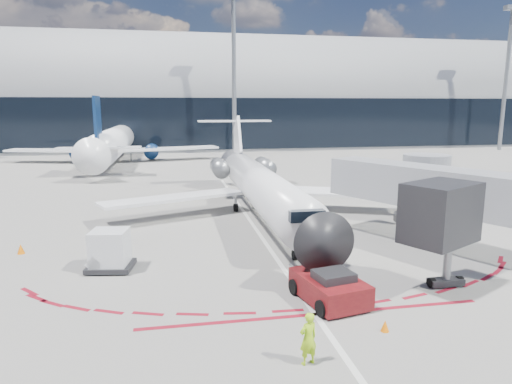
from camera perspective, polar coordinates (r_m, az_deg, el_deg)
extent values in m
plane|color=slate|center=(29.29, 0.50, -5.39)|extent=(260.00, 260.00, 0.00)
cube|color=silver|center=(31.19, -0.20, -4.38)|extent=(0.25, 40.00, 0.01)
cube|color=maroon|center=(18.84, 7.42, -14.93)|extent=(14.00, 0.25, 0.01)
cube|color=gray|center=(92.83, -7.26, 8.71)|extent=(150.00, 24.00, 10.00)
cylinder|color=gray|center=(92.80, -7.33, 11.80)|extent=(150.00, 24.00, 24.00)
cube|color=black|center=(80.81, -6.75, 8.44)|extent=(150.00, 0.20, 9.00)
cube|color=#96989F|center=(27.60, 21.07, 0.55)|extent=(8.22, 12.61, 2.30)
cube|color=black|center=(21.24, 22.06, -2.40)|extent=(3.86, 3.44, 2.60)
cylinder|color=gray|center=(22.62, 22.81, -8.00)|extent=(0.36, 0.36, 2.40)
cube|color=black|center=(22.93, 22.63, -10.32)|extent=(1.60, 0.60, 0.30)
cylinder|color=#96989F|center=(34.20, 20.32, 0.40)|extent=(3.20, 3.20, 4.80)
cylinder|color=black|center=(34.63, 20.09, -3.10)|extent=(4.00, 4.00, 0.50)
cylinder|color=gray|center=(76.46, -2.77, 14.00)|extent=(0.70, 0.70, 25.00)
cylinder|color=gray|center=(96.87, 28.76, 12.03)|extent=(0.70, 0.70, 25.00)
cylinder|color=white|center=(32.99, 0.65, 0.68)|extent=(2.73, 22.26, 2.73)
cone|color=black|center=(21.12, 7.27, -5.18)|extent=(2.73, 2.83, 2.73)
cone|color=white|center=(45.62, -2.50, 3.47)|extent=(2.73, 3.64, 2.73)
cube|color=black|center=(22.47, 6.05, -2.71)|extent=(1.72, 1.42, 0.56)
cube|color=white|center=(34.04, -10.27, -0.74)|extent=(10.84, 6.43, 0.31)
cube|color=white|center=(36.29, 9.95, -0.02)|extent=(10.84, 6.43, 0.31)
cube|color=white|center=(44.38, -2.34, 6.42)|extent=(0.25, 4.75, 4.83)
cube|color=white|center=(46.39, -2.74, 8.86)|extent=(7.29, 1.62, 0.16)
cylinder|color=slate|center=(41.36, -4.57, 3.05)|extent=(1.52, 3.44, 1.52)
cylinder|color=slate|center=(41.98, 1.08, 3.20)|extent=(1.52, 3.44, 1.52)
cylinder|color=black|center=(24.70, 4.86, -7.85)|extent=(0.22, 0.57, 0.57)
cylinder|color=black|center=(35.59, -2.54, -1.96)|extent=(0.30, 0.65, 0.65)
cylinder|color=black|center=(36.13, 2.23, -1.76)|extent=(0.30, 0.65, 0.65)
cylinder|color=gray|center=(24.61, 4.87, -7.24)|extent=(0.18, 0.18, 1.11)
cube|color=#500B10|center=(19.87, 9.13, -11.74)|extent=(2.79, 3.78, 0.96)
cube|color=black|center=(19.38, 9.68, -10.31)|extent=(1.73, 1.56, 0.37)
cylinder|color=gray|center=(21.84, 5.87, -10.15)|extent=(0.67, 2.74, 0.11)
cylinder|color=black|center=(18.56, 8.28, -14.22)|extent=(0.43, 0.73, 0.68)
cylinder|color=black|center=(19.59, 13.54, -13.03)|extent=(0.43, 0.73, 0.68)
cylinder|color=black|center=(20.44, 4.88, -11.72)|extent=(0.43, 0.73, 0.68)
cylinder|color=black|center=(21.38, 9.82, -10.81)|extent=(0.43, 0.73, 0.68)
imported|color=#ACE618|center=(15.27, 6.54, -17.73)|extent=(0.74, 0.59, 1.75)
cube|color=black|center=(24.36, -17.68, -8.82)|extent=(2.45, 2.17, 0.24)
cube|color=white|center=(24.06, -17.81, -6.61)|extent=(1.98, 1.89, 1.75)
cylinder|color=black|center=(24.02, -20.17, -9.48)|extent=(0.14, 0.23, 0.22)
cylinder|color=black|center=(23.52, -16.08, -9.66)|extent=(0.14, 0.23, 0.22)
cylinder|color=black|center=(25.28, -19.14, -8.40)|extent=(0.14, 0.23, 0.22)
cylinder|color=black|center=(24.81, -15.26, -8.54)|extent=(0.14, 0.23, 0.22)
cone|color=orange|center=(28.79, -27.33, -6.34)|extent=(0.40, 0.40, 0.56)
cone|color=orange|center=(18.01, 15.83, -15.80)|extent=(0.31, 0.31, 0.43)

